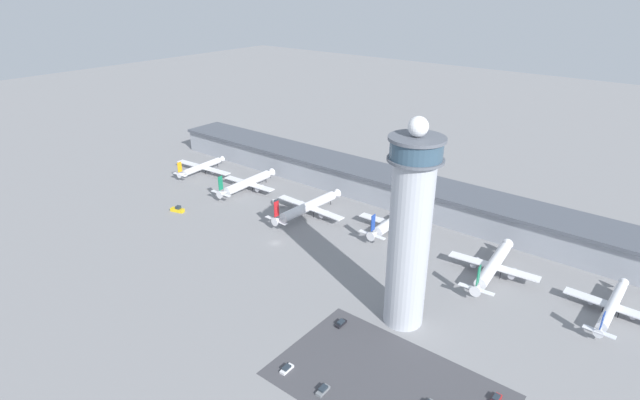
# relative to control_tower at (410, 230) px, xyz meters

# --- Properties ---
(ground_plane) EXTENTS (1000.00, 1000.00, 0.00)m
(ground_plane) POSITION_rel_control_tower_xyz_m (-69.53, 12.14, -33.75)
(ground_plane) COLOR gray
(terminal_building) EXTENTS (263.83, 25.00, 14.33)m
(terminal_building) POSITION_rel_control_tower_xyz_m (-69.53, 82.14, -26.49)
(terminal_building) COLOR #9399A3
(terminal_building) RESTS_ON ground
(control_tower) EXTENTS (16.72, 16.72, 69.37)m
(control_tower) POSITION_rel_control_tower_xyz_m (0.00, 0.00, 0.00)
(control_tower) COLOR #ADB2BC
(control_tower) RESTS_ON ground
(parking_lot_surface) EXTENTS (64.00, 40.00, 0.01)m
(parking_lot_surface) POSITION_rel_control_tower_xyz_m (11.48, -28.22, -33.75)
(parking_lot_surface) COLOR #424247
(parking_lot_surface) RESTS_ON ground
(airplane_gate_alpha) EXTENTS (40.40, 34.77, 11.54)m
(airplane_gate_alpha) POSITION_rel_control_tower_xyz_m (-161.23, 47.49, -29.84)
(airplane_gate_alpha) COLOR white
(airplane_gate_alpha) RESTS_ON ground
(airplane_gate_bravo) EXTENTS (33.14, 40.58, 14.22)m
(airplane_gate_bravo) POSITION_rel_control_tower_xyz_m (-121.18, 45.67, -29.31)
(airplane_gate_bravo) COLOR white
(airplane_gate_bravo) RESTS_ON ground
(airplane_gate_charlie) EXTENTS (39.66, 44.41, 14.36)m
(airplane_gate_charlie) POSITION_rel_control_tower_xyz_m (-75.97, 42.24, -29.10)
(airplane_gate_charlie) COLOR white
(airplane_gate_charlie) RESTS_ON ground
(airplane_gate_delta) EXTENTS (32.41, 32.08, 14.26)m
(airplane_gate_delta) POSITION_rel_control_tower_xyz_m (-36.00, 51.58, -29.26)
(airplane_gate_delta) COLOR white
(airplane_gate_delta) RESTS_ON ground
(airplane_gate_echo) EXTENTS (34.38, 41.75, 14.35)m
(airplane_gate_echo) POSITION_rel_control_tower_xyz_m (13.21, 44.52, -29.05)
(airplane_gate_echo) COLOR white
(airplane_gate_echo) RESTS_ON ground
(airplane_gate_foxtrot) EXTENTS (30.68, 37.64, 10.88)m
(airplane_gate_foxtrot) POSITION_rel_control_tower_xyz_m (53.72, 46.05, -30.13)
(airplane_gate_foxtrot) COLOR silver
(airplane_gate_foxtrot) RESTS_ON ground
(service_truck_catering) EXTENTS (7.26, 4.25, 3.13)m
(service_truck_catering) POSITION_rel_control_tower_xyz_m (-128.81, 5.60, -32.66)
(service_truck_catering) COLOR black
(service_truck_catering) RESTS_ON ground
(service_truck_fuel) EXTENTS (7.83, 6.74, 2.93)m
(service_truck_fuel) POSITION_rel_control_tower_xyz_m (-96.33, 41.05, -32.73)
(service_truck_fuel) COLOR black
(service_truck_fuel) RESTS_ON ground
(service_truck_baggage) EXTENTS (6.03, 6.16, 3.11)m
(service_truck_baggage) POSITION_rel_control_tower_xyz_m (-133.86, 48.22, -32.67)
(service_truck_baggage) COLOR black
(service_truck_baggage) RESTS_ON ground
(car_maroon_suv) EXTENTS (1.90, 4.81, 1.58)m
(car_maroon_suv) POSITION_rel_control_tower_xyz_m (37.44, -15.14, -33.14)
(car_maroon_suv) COLOR black
(car_maroon_suv) RESTS_ON ground
(car_grey_coupe) EXTENTS (1.93, 4.55, 1.44)m
(car_grey_coupe) POSITION_rel_control_tower_xyz_m (-14.45, -41.67, -33.20)
(car_grey_coupe) COLOR black
(car_grey_coupe) RESTS_ON ground
(car_black_suv) EXTENTS (1.77, 4.64, 1.58)m
(car_black_suv) POSITION_rel_control_tower_xyz_m (-14.49, -15.00, -33.14)
(car_black_suv) COLOR black
(car_black_suv) RESTS_ON ground
(car_red_hatchback) EXTENTS (1.92, 4.63, 1.58)m
(car_red_hatchback) POSITION_rel_control_tower_xyz_m (-1.07, -41.61, -33.14)
(car_red_hatchback) COLOR black
(car_red_hatchback) RESTS_ON ground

